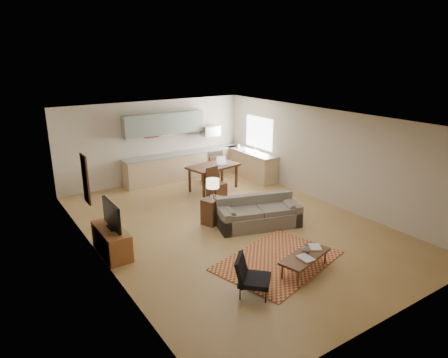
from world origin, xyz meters
TOP-DOWN VIEW (x-y plane):
  - room at (0.00, 0.00)m, footprint 9.00×9.00m
  - kitchen_counter_back at (0.90, 4.18)m, footprint 4.26×0.64m
  - kitchen_counter_right at (2.93, 3.00)m, footprint 0.64×2.26m
  - kitchen_range at (2.00, 4.18)m, footprint 0.62×0.62m
  - kitchen_microwave at (2.00, 4.20)m, footprint 0.62×0.40m
  - upper_cabinets at (0.30, 4.33)m, footprint 2.80×0.34m
  - window_right at (3.23, 3.00)m, footprint 0.02×1.40m
  - wall_art_left at (-3.21, 0.90)m, footprint 0.06×0.42m
  - triptych at (-0.10, 4.47)m, footprint 1.70×0.04m
  - rug at (-0.21, -2.06)m, footprint 2.90×2.35m
  - sofa at (0.55, -0.44)m, footprint 2.30×1.50m
  - coffee_table at (-0.04, -2.66)m, footprint 1.31×0.79m
  - book_a at (-0.26, -2.77)m, footprint 0.28×0.36m
  - book_b at (0.26, -2.48)m, footprint 0.52×0.53m
  - vase at (0.04, -2.59)m, footprint 0.25×0.25m
  - armchair at (-1.35, -2.74)m, footprint 0.90×0.90m
  - tv_credenza at (-2.98, 0.19)m, footprint 0.49×1.28m
  - tv at (-2.93, 0.19)m, footprint 0.10×0.99m
  - console_table at (-0.28, 0.39)m, footprint 0.67×0.56m
  - table_lamp at (-0.28, 0.39)m, footprint 0.40×0.40m
  - dining_table at (1.11, 2.60)m, footprint 1.72×1.16m
  - dining_chair_near at (0.76, 1.84)m, footprint 0.54×0.55m
  - dining_chair_far at (1.47, 3.35)m, footprint 0.53×0.55m
  - laptop at (1.43, 2.49)m, footprint 0.35×0.27m
  - soap_bottle at (2.83, 3.65)m, footprint 0.11×0.12m

SIDE VIEW (x-z plane):
  - rug at x=-0.21m, z-range 0.00..0.02m
  - coffee_table at x=-0.04m, z-range 0.00..0.37m
  - tv_credenza at x=-2.98m, z-range 0.00..0.59m
  - console_table at x=-0.28m, z-range 0.00..0.66m
  - armchair at x=-1.35m, z-range 0.00..0.73m
  - sofa at x=0.55m, z-range 0.00..0.74m
  - book_b at x=0.26m, z-range 0.36..0.39m
  - book_a at x=-0.26m, z-range 0.36..0.39m
  - dining_table at x=1.11m, z-range 0.00..0.80m
  - kitchen_range at x=2.00m, z-range 0.00..0.90m
  - vase at x=0.04m, z-range 0.36..0.54m
  - kitchen_counter_back at x=0.90m, z-range 0.00..0.92m
  - kitchen_counter_right at x=2.93m, z-range 0.00..0.92m
  - dining_chair_far at x=1.47m, z-range 0.00..0.92m
  - dining_chair_near at x=0.76m, z-range 0.00..0.95m
  - tv at x=-2.93m, z-range 0.59..1.18m
  - table_lamp at x=-0.28m, z-range 0.66..1.19m
  - laptop at x=1.43m, z-range 0.80..1.06m
  - soap_bottle at x=2.83m, z-range 0.92..1.11m
  - room at x=0.00m, z-range -3.15..5.85m
  - kitchen_microwave at x=2.00m, z-range 1.38..1.73m
  - window_right at x=3.23m, z-range 1.02..2.08m
  - wall_art_left at x=-3.21m, z-range 1.00..2.10m
  - triptych at x=-0.10m, z-range 1.50..2.00m
  - upper_cabinets at x=0.30m, z-range 1.60..2.30m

